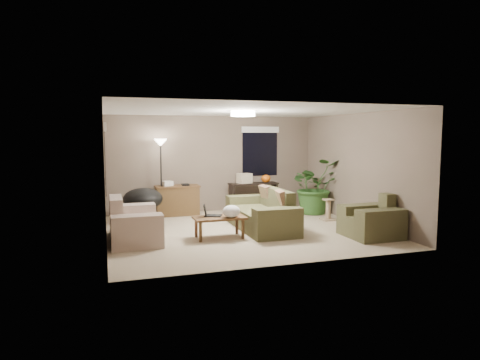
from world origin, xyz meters
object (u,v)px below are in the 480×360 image
object	(u,v)px
armchair	(372,222)
console_table	(253,195)
main_sofa	(263,215)
floor_lamp	(161,152)
cat_scratching_post	(328,211)
desk	(177,200)
houseplant	(315,192)
loveseat	(133,225)
coffee_table	(219,220)
papasan_chair	(143,202)

from	to	relation	value
armchair	console_table	distance (m)	3.67
main_sofa	floor_lamp	world-z (taller)	floor_lamp
console_table	cat_scratching_post	size ratio (longest dim) A/B	2.60
desk	armchair	bearing A→B (deg)	-46.61
console_table	floor_lamp	size ratio (longest dim) A/B	0.68
houseplant	cat_scratching_post	xyz separation A→B (m)	(-0.09, -0.87, -0.34)
loveseat	floor_lamp	distance (m)	2.76
floor_lamp	houseplant	distance (m)	4.01
desk	cat_scratching_post	size ratio (longest dim) A/B	2.20
armchair	floor_lamp	xyz separation A→B (m)	(-3.67, 3.42, 1.30)
main_sofa	cat_scratching_post	distance (m)	1.86
armchair	houseplant	xyz separation A→B (m)	(0.12, 2.62, 0.26)
armchair	floor_lamp	distance (m)	5.18
console_table	houseplant	distance (m)	1.60
armchair	coffee_table	size ratio (longest dim) A/B	1.00
houseplant	papasan_chair	bearing A→B (deg)	177.73
desk	coffee_table	bearing A→B (deg)	-81.66
papasan_chair	cat_scratching_post	world-z (taller)	papasan_chair
loveseat	houseplant	bearing A→B (deg)	17.88
loveseat	floor_lamp	size ratio (longest dim) A/B	0.84
loveseat	floor_lamp	xyz separation A→B (m)	(0.84, 2.29, 1.30)
coffee_table	desk	xyz separation A→B (m)	(-0.39, 2.63, 0.02)
desk	papasan_chair	distance (m)	1.12
desk	houseplant	bearing A→B (deg)	-13.83
coffee_table	console_table	world-z (taller)	console_table
main_sofa	coffee_table	size ratio (longest dim) A/B	2.20
main_sofa	floor_lamp	bearing A→B (deg)	132.27
papasan_chair	cat_scratching_post	size ratio (longest dim) A/B	2.36
loveseat	coffee_table	bearing A→B (deg)	-10.64
cat_scratching_post	floor_lamp	bearing A→B (deg)	155.76
coffee_table	houseplant	bearing A→B (deg)	30.85
papasan_chair	houseplant	xyz separation A→B (m)	(4.29, -0.17, 0.09)
armchair	desk	xyz separation A→B (m)	(-3.27, 3.46, 0.08)
papasan_chair	desk	bearing A→B (deg)	36.45
main_sofa	cat_scratching_post	world-z (taller)	main_sofa
loveseat	armchair	bearing A→B (deg)	-14.13
main_sofa	papasan_chair	bearing A→B (deg)	148.76
main_sofa	desk	bearing A→B (deg)	125.15
loveseat	floor_lamp	bearing A→B (deg)	69.90
desk	houseplant	size ratio (longest dim) A/B	0.78
main_sofa	coffee_table	xyz separation A→B (m)	(-1.10, -0.52, 0.06)
houseplant	coffee_table	bearing A→B (deg)	-149.15
coffee_table	armchair	bearing A→B (deg)	-16.04
coffee_table	houseplant	size ratio (longest dim) A/B	0.70
main_sofa	desk	size ratio (longest dim) A/B	2.00
main_sofa	coffee_table	distance (m)	1.22
houseplant	main_sofa	bearing A→B (deg)	-146.12
papasan_chair	floor_lamp	bearing A→B (deg)	51.00
armchair	console_table	size ratio (longest dim) A/B	0.77
cat_scratching_post	coffee_table	bearing A→B (deg)	-162.37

